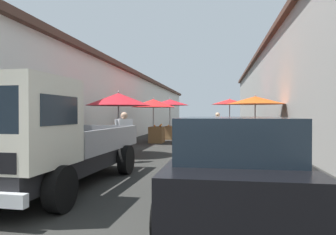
# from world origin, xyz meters

# --- Properties ---
(ground) EXTENTS (90.00, 90.00, 0.00)m
(ground) POSITION_xyz_m (13.50, 0.00, 0.00)
(ground) COLOR #282826
(building_left_whitewash) EXTENTS (49.80, 7.50, 4.16)m
(building_left_whitewash) POSITION_xyz_m (15.75, 7.49, 2.09)
(building_left_whitewash) COLOR silver
(building_left_whitewash) RESTS_ON ground
(fruit_stall_mid_lane) EXTENTS (2.29, 2.29, 2.32)m
(fruit_stall_mid_lane) POSITION_xyz_m (14.54, 2.04, 1.71)
(fruit_stall_mid_lane) COLOR #9E9EA3
(fruit_stall_mid_lane) RESTS_ON ground
(fruit_stall_near_left) EXTENTS (2.35, 2.35, 2.32)m
(fruit_stall_near_left) POSITION_xyz_m (9.68, 2.33, 1.79)
(fruit_stall_near_left) COLOR #9E9EA3
(fruit_stall_near_left) RESTS_ON ground
(fruit_stall_far_right) EXTENTS (2.15, 2.15, 2.45)m
(fruit_stall_far_right) POSITION_xyz_m (17.85, -1.89, 1.85)
(fruit_stall_far_right) COLOR #9E9EA3
(fruit_stall_far_right) RESTS_ON ground
(fruit_stall_near_right) EXTENTS (2.49, 2.49, 2.32)m
(fruit_stall_near_right) POSITION_xyz_m (12.69, -2.75, 1.74)
(fruit_stall_near_right) COLOR #9E9EA3
(fruit_stall_near_right) RESTS_ON ground
(fruit_stall_far_left) EXTENTS (2.23, 2.23, 2.43)m
(fruit_stall_far_left) POSITION_xyz_m (17.11, 1.60, 1.79)
(fruit_stall_far_left) COLOR #9E9EA3
(fruit_stall_far_left) RESTS_ON ground
(hatchback_car) EXTENTS (3.92, 1.93, 1.45)m
(hatchback_car) POSITION_xyz_m (3.66, -1.47, 0.74)
(hatchback_car) COLOR black
(hatchback_car) RESTS_ON ground
(delivery_truck) EXTENTS (4.97, 2.09, 2.08)m
(delivery_truck) POSITION_xyz_m (3.95, 1.98, 1.04)
(delivery_truck) COLOR black
(delivery_truck) RESTS_ON ground
(vendor_by_crates) EXTENTS (0.34, 0.59, 1.56)m
(vendor_by_crates) POSITION_xyz_m (13.41, -1.19, 0.89)
(vendor_by_crates) COLOR navy
(vendor_by_crates) RESTS_ON ground
(vendor_in_shade) EXTENTS (0.47, 0.46, 1.55)m
(vendor_in_shade) POSITION_xyz_m (8.12, 1.63, 0.89)
(vendor_in_shade) COLOR #232328
(vendor_in_shade) RESTS_ON ground
(parked_scooter) EXTENTS (1.67, 0.55, 1.14)m
(parked_scooter) POSITION_xyz_m (15.36, -3.07, 0.45)
(parked_scooter) COLOR black
(parked_scooter) RESTS_ON ground
(plastic_stool) EXTENTS (0.30, 0.30, 0.43)m
(plastic_stool) POSITION_xyz_m (11.49, -2.69, 0.33)
(plastic_stool) COLOR #194CB2
(plastic_stool) RESTS_ON ground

